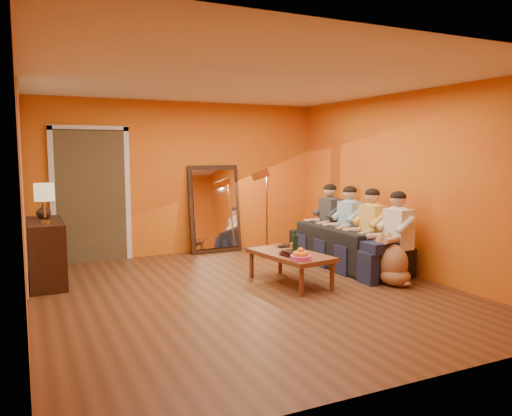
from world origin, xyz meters
name	(u,v)px	position (x,y,z in m)	size (l,w,h in m)	color
room_shell	(236,187)	(0.00, 0.37, 1.30)	(5.00, 5.50, 2.60)	brown
white_accent	(22,186)	(-2.48, 1.75, 1.30)	(0.02, 1.90, 2.58)	white
doorway_recess	(90,196)	(-1.50, 2.83, 1.05)	(1.06, 0.30, 2.10)	#3F2D19
door_jamb_left	(53,198)	(-2.07, 2.71, 1.05)	(0.08, 0.06, 2.20)	white
door_jamb_right	(128,195)	(-0.93, 2.71, 1.05)	(0.08, 0.06, 2.20)	white
door_header	(89,128)	(-1.50, 2.71, 2.12)	(1.22, 0.06, 0.08)	white
mirror_frame	(215,209)	(0.55, 2.63, 0.76)	(0.92, 0.06, 1.52)	#321C10
mirror_glass	(215,209)	(0.55, 2.59, 0.76)	(0.78, 0.02, 1.36)	white
sideboard	(46,252)	(-2.24, 1.55, 0.42)	(0.44, 1.18, 0.85)	#321C10
table_lamp	(45,204)	(-2.24, 1.25, 1.10)	(0.24, 0.24, 0.51)	beige
sofa	(347,246)	(2.00, 0.72, 0.31)	(0.84, 2.14, 0.62)	black
coffee_table	(290,268)	(0.69, 0.16, 0.21)	(0.62, 1.22, 0.42)	brown
floor_lamp	(267,214)	(1.16, 1.79, 0.72)	(0.30, 0.24, 1.44)	#C28239
dog	(392,259)	(1.90, -0.44, 0.35)	(0.38, 0.59, 0.69)	#A36A4A
person_far_left	(398,236)	(2.13, -0.28, 0.61)	(0.70, 0.44, 1.22)	silver
person_mid_left	(373,230)	(2.13, 0.27, 0.61)	(0.70, 0.44, 1.22)	#E5B34C
person_mid_right	(350,225)	(2.13, 0.82, 0.61)	(0.70, 0.44, 1.22)	#8AB6D6
person_far_right	(330,221)	(2.13, 1.37, 0.61)	(0.70, 0.44, 1.22)	#303135
fruit_bowl	(301,254)	(0.59, -0.29, 0.50)	(0.26, 0.26, 0.16)	#E450A6
wine_bottle	(295,242)	(0.74, 0.11, 0.58)	(0.07, 0.07, 0.31)	black
tumbler	(293,247)	(0.81, 0.28, 0.47)	(0.11, 0.11, 0.10)	#B27F3F
laptop	(289,246)	(0.87, 0.51, 0.43)	(0.32, 0.21, 0.03)	black
book_lower	(285,256)	(0.51, -0.04, 0.43)	(0.20, 0.27, 0.03)	#321C10
book_mid	(286,254)	(0.52, -0.03, 0.46)	(0.19, 0.27, 0.02)	#9E1412
book_upper	(286,253)	(0.51, -0.05, 0.48)	(0.17, 0.23, 0.02)	black
vase	(43,211)	(-2.24, 1.80, 0.95)	(0.19, 0.19, 0.20)	#321C10
flowers	(43,193)	(-2.24, 1.80, 1.19)	(0.17, 0.17, 0.45)	#9E1412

